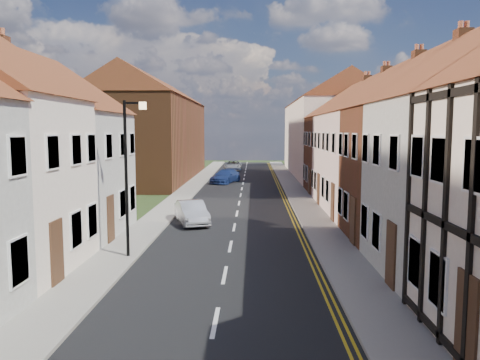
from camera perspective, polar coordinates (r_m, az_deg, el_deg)
road at (r=28.16m, az=-0.37°, el=-4.12°), size 7.00×90.00×0.02m
pavement_left at (r=28.65m, az=-9.22°, el=-3.92°), size 1.80×90.00×0.12m
pavement_right at (r=28.34m, az=8.58°, el=-4.02°), size 1.80×90.00×0.12m
cottage_r_cream_mid at (r=22.77m, az=23.14°, el=4.29°), size 8.30×5.20×9.00m
cottage_r_pink at (r=27.87m, az=19.08°, el=4.67°), size 8.30×6.00×9.00m
cottage_r_white_far at (r=33.06m, az=16.29°, el=4.94°), size 8.30×5.20×9.00m
cottage_r_cream_far at (r=38.31m, az=14.25°, el=5.12°), size 8.30×6.00×9.00m
cottage_l_pink at (r=23.88m, az=-23.91°, el=4.06°), size 8.30×6.30×8.80m
block_right_far at (r=53.35m, az=10.69°, el=6.30°), size 8.30×24.20×10.50m
block_left_far at (r=48.80m, az=-10.57°, el=6.33°), size 8.30×24.20×10.50m
lamppost at (r=18.40m, az=-13.47°, el=1.37°), size 0.88×0.15×6.00m
car_mid at (r=25.23m, az=-5.91°, el=-3.95°), size 2.42×3.95×1.23m
car_far at (r=44.41m, az=-1.77°, el=0.45°), size 3.14×4.73×1.27m
car_distant at (r=58.21m, az=-0.87°, el=1.78°), size 2.24×4.58×1.25m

